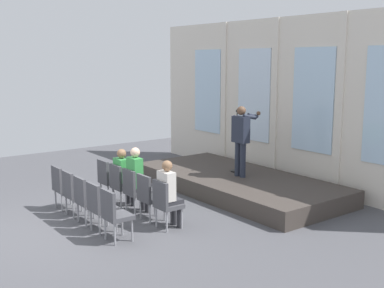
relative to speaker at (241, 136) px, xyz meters
The scene contains 18 objects.
ground_plane 4.58m from the speaker, 91.73° to the right, with size 15.37×15.37×0.00m, color #4C4C51.
rear_partition 1.71m from the speaker, 93.39° to the left, with size 10.01×0.14×4.21m.
stage_platform 1.19m from the speaker, behind, with size 5.38×2.47×0.40m, color #3F3833.
speaker is the anchor object (origin of this frame).
mic_stand 0.82m from the speaker, 149.39° to the left, with size 0.28×0.28×1.55m.
chair_r0_c0 3.25m from the speaker, 114.49° to the right, with size 0.46×0.44×0.94m.
chair_r0_c1 3.06m from the speaker, 104.08° to the right, with size 0.46×0.44×0.94m.
audience_r0_c1 2.94m from the speaker, 104.49° to the right, with size 0.36×0.39×1.27m.
chair_r0_c2 2.98m from the speaker, 92.65° to the right, with size 0.46×0.44×0.94m.
audience_r0_c2 2.85m from the speaker, 92.72° to the right, with size 0.36×0.39×1.39m.
chair_r0_c3 3.01m from the speaker, 81.00° to the right, with size 0.46×0.44×0.94m.
chair_r0_c4 3.15m from the speaker, 70.04° to the right, with size 0.46×0.44×0.94m.
audience_r0_c4 3.03m from the speaker, 69.50° to the right, with size 0.36×0.39×1.31m.
chair_r1_c0 4.22m from the speaker, 108.31° to the right, with size 0.46×0.44×0.94m.
chair_r1_c1 4.08m from the speaker, 100.33° to the right, with size 0.46×0.44×0.94m.
chair_r1_c2 4.02m from the speaker, 91.92° to the right, with size 0.46×0.44×0.94m.
chair_r1_c3 4.04m from the speaker, 83.43° to the right, with size 0.46×0.44×0.94m.
chair_r1_c4 4.15m from the speaker, 75.22° to the right, with size 0.46×0.44×0.94m.
Camera 1 is at (8.50, -3.35, 3.17)m, focal length 45.42 mm.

